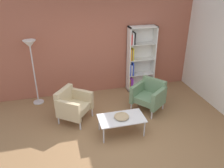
# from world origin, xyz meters

# --- Properties ---
(ground_plane) EXTENTS (8.32, 8.32, 0.00)m
(ground_plane) POSITION_xyz_m (0.00, 0.00, 0.00)
(ground_plane) COLOR olive
(brick_back_panel) EXTENTS (6.40, 0.12, 2.90)m
(brick_back_panel) POSITION_xyz_m (0.00, 2.46, 1.45)
(brick_back_panel) COLOR #9E5642
(brick_back_panel) RESTS_ON ground_plane
(bookshelf_tall) EXTENTS (0.80, 0.30, 1.90)m
(bookshelf_tall) POSITION_xyz_m (1.20, 2.25, 0.94)
(bookshelf_tall) COLOR silver
(bookshelf_tall) RESTS_ON ground_plane
(coffee_table_low) EXTENTS (1.00, 0.56, 0.40)m
(coffee_table_low) POSITION_xyz_m (0.11, 0.27, 0.37)
(coffee_table_low) COLOR silver
(coffee_table_low) RESTS_ON ground_plane
(decorative_bowl) EXTENTS (0.32, 0.32, 0.05)m
(decorative_bowl) POSITION_xyz_m (0.11, 0.27, 0.43)
(decorative_bowl) COLOR tan
(decorative_bowl) RESTS_ON coffee_table_low
(armchair_by_bookshelf) EXTENTS (0.94, 0.95, 0.78)m
(armchair_by_bookshelf) POSITION_xyz_m (-0.86, 1.07, 0.41)
(armchair_by_bookshelf) COLOR #C6B289
(armchair_by_bookshelf) RESTS_ON ground_plane
(armchair_corner_red) EXTENTS (0.94, 0.95, 0.78)m
(armchair_corner_red) POSITION_xyz_m (1.08, 1.06, 0.41)
(armchair_corner_red) COLOR slate
(armchair_corner_red) RESTS_ON ground_plane
(floor_lamp_torchiere) EXTENTS (0.32, 0.32, 1.74)m
(floor_lamp_torchiere) POSITION_xyz_m (-1.71, 2.12, 1.45)
(floor_lamp_torchiere) COLOR silver
(floor_lamp_torchiere) RESTS_ON ground_plane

